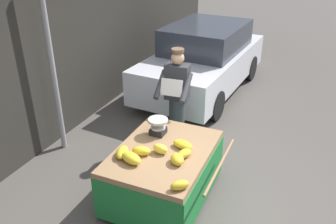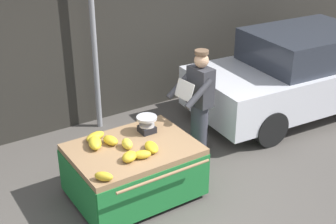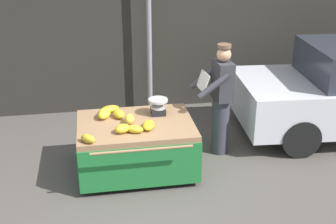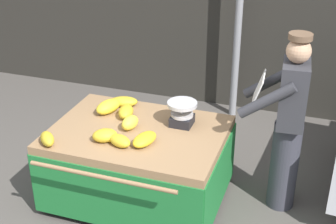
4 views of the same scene
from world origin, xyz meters
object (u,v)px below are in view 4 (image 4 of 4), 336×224
at_px(banana_bunch_1, 124,102).
at_px(banana_bunch_3, 145,139).
at_px(weighing_scale, 182,114).
at_px(banana_bunch_7, 105,135).
at_px(banana_bunch_6, 126,112).
at_px(street_pole, 239,8).
at_px(banana_bunch_2, 130,123).
at_px(banana_bunch_5, 120,141).
at_px(banana_bunch_0, 108,106).
at_px(banana_cart, 138,149).
at_px(vendor_person, 287,124).
at_px(banana_bunch_4, 47,139).

height_order(banana_bunch_1, banana_bunch_3, banana_bunch_1).
height_order(weighing_scale, banana_bunch_3, weighing_scale).
distance_m(weighing_scale, banana_bunch_7, 0.76).
xyz_separation_m(weighing_scale, banana_bunch_6, (-0.56, -0.02, -0.06)).
bearing_deg(banana_bunch_6, street_pole, 69.76).
height_order(banana_bunch_2, banana_bunch_5, banana_bunch_2).
distance_m(banana_bunch_0, banana_bunch_1, 0.20).
distance_m(banana_cart, vendor_person, 1.39).
relative_size(banana_bunch_5, banana_bunch_6, 0.92).
bearing_deg(banana_bunch_5, banana_bunch_7, 168.13).
xyz_separation_m(banana_bunch_4, banana_bunch_7, (0.45, 0.21, 0.00)).
relative_size(banana_cart, banana_bunch_3, 5.74).
height_order(banana_bunch_0, banana_bunch_5, banana_bunch_0).
bearing_deg(banana_bunch_5, banana_bunch_0, 123.80).
bearing_deg(banana_bunch_2, banana_bunch_3, -43.52).
bearing_deg(banana_cart, banana_bunch_7, -126.00).
relative_size(street_pole, banana_bunch_1, 10.01).
bearing_deg(banana_bunch_0, banana_bunch_5, -56.20).
distance_m(banana_cart, banana_bunch_1, 0.60).
bearing_deg(banana_bunch_2, banana_bunch_4, -139.01).
bearing_deg(banana_bunch_5, banana_bunch_2, 97.12).
xyz_separation_m(banana_bunch_1, banana_bunch_6, (0.12, -0.21, 0.01)).
height_order(street_pole, banana_bunch_7, street_pole).
bearing_deg(banana_bunch_6, banana_bunch_7, -88.84).
bearing_deg(banana_cart, weighing_scale, 34.19).
height_order(banana_bunch_7, vendor_person, vendor_person).
distance_m(banana_bunch_5, banana_bunch_7, 0.16).
distance_m(banana_cart, banana_bunch_3, 0.36).
height_order(banana_bunch_3, banana_bunch_6, banana_bunch_6).
bearing_deg(vendor_person, banana_bunch_2, -166.34).
xyz_separation_m(banana_bunch_4, banana_bunch_6, (0.44, 0.70, 0.00)).
height_order(banana_bunch_2, banana_bunch_4, banana_bunch_2).
height_order(banana_bunch_4, banana_bunch_5, banana_bunch_4).
distance_m(banana_bunch_2, banana_bunch_7, 0.31).
height_order(weighing_scale, banana_bunch_5, weighing_scale).
xyz_separation_m(banana_cart, banana_bunch_6, (-0.21, 0.22, 0.26)).
bearing_deg(banana_bunch_3, vendor_person, 25.70).
distance_m(banana_bunch_4, banana_bunch_7, 0.50).
bearing_deg(weighing_scale, banana_bunch_6, -177.56).
bearing_deg(banana_cart, banana_bunch_4, -143.12).
height_order(banana_cart, banana_bunch_1, banana_bunch_1).
height_order(banana_bunch_5, banana_bunch_7, banana_bunch_7).
height_order(banana_cart, banana_bunch_3, banana_bunch_3).
relative_size(banana_bunch_0, banana_bunch_5, 1.34).
xyz_separation_m(weighing_scale, banana_bunch_2, (-0.43, -0.23, -0.06)).
xyz_separation_m(street_pole, banana_bunch_3, (-0.33, -2.30, -0.62)).
relative_size(banana_cart, banana_bunch_2, 7.72).
height_order(banana_bunch_6, banana_bunch_7, banana_bunch_7).
height_order(banana_bunch_2, banana_bunch_3, banana_bunch_2).
xyz_separation_m(street_pole, banana_bunch_1, (-0.81, -1.66, -0.62)).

